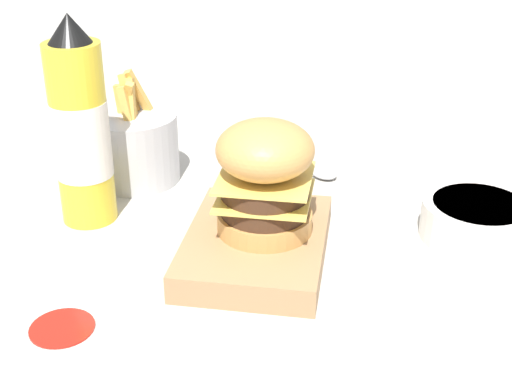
{
  "coord_description": "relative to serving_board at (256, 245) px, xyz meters",
  "views": [
    {
      "loc": [
        -0.65,
        -0.04,
        0.42
      ],
      "look_at": [
        0.02,
        0.07,
        0.08
      ],
      "focal_mm": 50.0,
      "sensor_mm": 36.0,
      "label": 1
    }
  ],
  "objects": [
    {
      "name": "ground_plane",
      "position": [
        -0.02,
        -0.07,
        -0.02
      ],
      "size": [
        6.0,
        6.0,
        0.0
      ],
      "primitive_type": "plane",
      "color": "#B7B2A8"
    },
    {
      "name": "serving_board",
      "position": [
        0.0,
        0.0,
        0.0
      ],
      "size": [
        0.21,
        0.15,
        0.03
      ],
      "color": "#A37A51",
      "rests_on": "ground_plane"
    },
    {
      "name": "burger",
      "position": [
        0.01,
        -0.01,
        0.08
      ],
      "size": [
        0.1,
        0.1,
        0.13
      ],
      "color": "tan",
      "rests_on": "serving_board"
    },
    {
      "name": "ketchup_bottle",
      "position": [
        0.06,
        0.22,
        0.1
      ],
      "size": [
        0.07,
        0.07,
        0.25
      ],
      "color": "yellow",
      "rests_on": "ground_plane"
    },
    {
      "name": "fries_basket",
      "position": [
        0.18,
        0.19,
        0.03
      ],
      "size": [
        0.12,
        0.12,
        0.15
      ],
      "color": "#B7B7BC",
      "rests_on": "ground_plane"
    },
    {
      "name": "side_bowl",
      "position": [
        0.09,
        -0.25,
        0.01
      ],
      "size": [
        0.13,
        0.13,
        0.04
      ],
      "color": "silver",
      "rests_on": "ground_plane"
    },
    {
      "name": "spoon",
      "position": [
        0.24,
        -0.04,
        -0.01
      ],
      "size": [
        0.14,
        0.12,
        0.01
      ],
      "rotation": [
        0.0,
        0.0,
        3.85
      ],
      "color": "#B2B2B7",
      "rests_on": "ground_plane"
    },
    {
      "name": "ketchup_puddle",
      "position": [
        -0.16,
        0.16,
        -0.01
      ],
      "size": [
        0.06,
        0.06,
        0.0
      ],
      "color": "#B21E14",
      "rests_on": "ground_plane"
    },
    {
      "name": "parchment_square",
      "position": [
        -0.07,
        -0.21,
        -0.01
      ],
      "size": [
        0.18,
        0.18,
        0.0
      ],
      "color": "beige",
      "rests_on": "ground_plane"
    }
  ]
}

